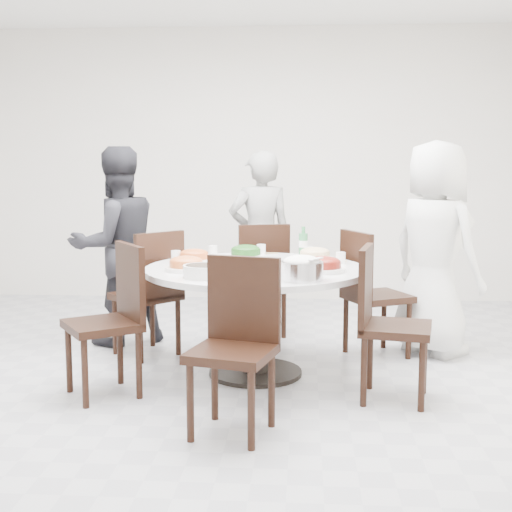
# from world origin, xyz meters

# --- Properties ---
(floor) EXTENTS (6.00, 6.00, 0.01)m
(floor) POSITION_xyz_m (0.00, 0.00, 0.00)
(floor) COLOR #AFAFB4
(floor) RESTS_ON ground
(wall_back) EXTENTS (6.00, 0.01, 2.80)m
(wall_back) POSITION_xyz_m (0.00, 3.00, 1.40)
(wall_back) COLOR white
(wall_back) RESTS_ON ground
(wall_front) EXTENTS (6.00, 0.01, 2.80)m
(wall_front) POSITION_xyz_m (0.00, -3.00, 1.40)
(wall_front) COLOR white
(wall_front) RESTS_ON ground
(dining_table) EXTENTS (1.50, 1.50, 0.75)m
(dining_table) POSITION_xyz_m (0.24, 0.33, 0.38)
(dining_table) COLOR white
(dining_table) RESTS_ON floor
(chair_ne) EXTENTS (0.56, 0.56, 0.95)m
(chair_ne) POSITION_xyz_m (1.12, 0.86, 0.47)
(chair_ne) COLOR black
(chair_ne) RESTS_ON floor
(chair_n) EXTENTS (0.52, 0.52, 0.95)m
(chair_n) POSITION_xyz_m (0.19, 1.46, 0.47)
(chair_n) COLOR black
(chair_n) RESTS_ON floor
(chair_nw) EXTENTS (0.59, 0.59, 0.95)m
(chair_nw) POSITION_xyz_m (-0.62, 0.77, 0.47)
(chair_nw) COLOR black
(chair_nw) RESTS_ON floor
(chair_sw) EXTENTS (0.58, 0.58, 0.95)m
(chair_sw) POSITION_xyz_m (-0.68, -0.17, 0.47)
(chair_sw) COLOR black
(chair_sw) RESTS_ON floor
(chair_s) EXTENTS (0.51, 0.51, 0.95)m
(chair_s) POSITION_xyz_m (0.19, -0.74, 0.47)
(chair_s) COLOR black
(chair_s) RESTS_ON floor
(chair_se) EXTENTS (0.49, 0.49, 0.95)m
(chair_se) POSITION_xyz_m (1.13, -0.12, 0.47)
(chair_se) COLOR black
(chair_se) RESTS_ON floor
(diner_right) EXTENTS (0.90, 0.93, 1.61)m
(diner_right) POSITION_xyz_m (1.55, 0.96, 0.81)
(diner_right) COLOR silver
(diner_right) RESTS_ON floor
(diner_middle) EXTENTS (0.64, 0.51, 1.54)m
(diner_middle) POSITION_xyz_m (0.18, 1.80, 0.77)
(diner_middle) COLOR black
(diner_middle) RESTS_ON floor
(diner_left) EXTENTS (0.97, 0.93, 1.57)m
(diner_left) POSITION_xyz_m (-0.92, 1.10, 0.79)
(diner_left) COLOR black
(diner_left) RESTS_ON floor
(dish_greens) EXTENTS (0.28, 0.28, 0.07)m
(dish_greens) POSITION_xyz_m (0.14, 0.77, 0.79)
(dish_greens) COLOR white
(dish_greens) RESTS_ON dining_table
(dish_pale) EXTENTS (0.27, 0.27, 0.07)m
(dish_pale) POSITION_xyz_m (0.64, 0.66, 0.79)
(dish_pale) COLOR white
(dish_pale) RESTS_ON dining_table
(dish_orange) EXTENTS (0.26, 0.26, 0.07)m
(dish_orange) POSITION_xyz_m (-0.21, 0.53, 0.78)
(dish_orange) COLOR white
(dish_orange) RESTS_ON dining_table
(dish_redbrown) EXTENTS (0.29, 0.29, 0.07)m
(dish_redbrown) POSITION_xyz_m (0.69, 0.18, 0.79)
(dish_redbrown) COLOR white
(dish_redbrown) RESTS_ON dining_table
(dish_tofu) EXTENTS (0.28, 0.28, 0.07)m
(dish_tofu) POSITION_xyz_m (-0.20, 0.15, 0.79)
(dish_tofu) COLOR white
(dish_tofu) RESTS_ON dining_table
(rice_bowl) EXTENTS (0.26, 0.26, 0.11)m
(rice_bowl) POSITION_xyz_m (0.55, -0.15, 0.81)
(rice_bowl) COLOR silver
(rice_bowl) RESTS_ON dining_table
(soup_bowl) EXTENTS (0.25, 0.25, 0.08)m
(soup_bowl) POSITION_xyz_m (-0.05, -0.10, 0.79)
(soup_bowl) COLOR white
(soup_bowl) RESTS_ON dining_table
(beverage_bottle) EXTENTS (0.07, 0.07, 0.23)m
(beverage_bottle) POSITION_xyz_m (0.56, 0.85, 0.86)
(beverage_bottle) COLOR #327E48
(beverage_bottle) RESTS_ON dining_table
(tea_cups) EXTENTS (0.07, 0.07, 0.08)m
(tea_cups) POSITION_xyz_m (0.26, 0.97, 0.79)
(tea_cups) COLOR white
(tea_cups) RESTS_ON dining_table
(chopsticks) EXTENTS (0.24, 0.04, 0.01)m
(chopsticks) POSITION_xyz_m (0.24, 0.96, 0.76)
(chopsticks) COLOR tan
(chopsticks) RESTS_ON dining_table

